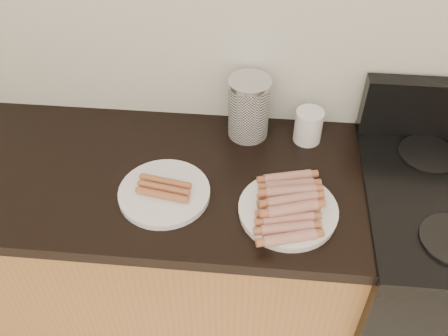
# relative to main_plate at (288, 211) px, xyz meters

# --- Properties ---
(wall_back) EXTENTS (4.00, 0.04, 2.60)m
(wall_back) POSITION_rel_main_plate_xyz_m (-0.17, 0.43, 0.39)
(wall_back) COLOR silver
(wall_back) RESTS_ON ground
(cabinet_base) EXTENTS (2.20, 0.59, 0.86)m
(cabinet_base) POSITION_rel_main_plate_xyz_m (-0.87, 0.12, -0.48)
(cabinet_base) COLOR #AA6A2D
(cabinet_base) RESTS_ON floor
(counter_slab) EXTENTS (2.20, 0.62, 0.04)m
(counter_slab) POSITION_rel_main_plate_xyz_m (-0.87, 0.12, -0.03)
(counter_slab) COLOR black
(counter_slab) RESTS_ON cabinet_base
(burner_far_left) EXTENTS (0.18, 0.18, 0.01)m
(burner_far_left) POSITION_rel_main_plate_xyz_m (0.44, 0.27, 0.01)
(burner_far_left) COLOR black
(burner_far_left) RESTS_ON stove
(main_plate) EXTENTS (0.30, 0.30, 0.02)m
(main_plate) POSITION_rel_main_plate_xyz_m (0.00, 0.00, 0.00)
(main_plate) COLOR white
(main_plate) RESTS_ON counter_slab
(side_plate) EXTENTS (0.35, 0.35, 0.02)m
(side_plate) POSITION_rel_main_plate_xyz_m (-0.36, 0.04, 0.00)
(side_plate) COLOR white
(side_plate) RESTS_ON counter_slab
(hotdog_pile) EXTENTS (0.14, 0.29, 0.06)m
(hotdog_pile) POSITION_rel_main_plate_xyz_m (0.00, 0.00, 0.03)
(hotdog_pile) COLOR brown
(hotdog_pile) RESTS_ON main_plate
(plain_sausages) EXTENTS (0.14, 0.10, 0.02)m
(plain_sausages) POSITION_rel_main_plate_xyz_m (-0.36, 0.04, 0.02)
(plain_sausages) COLOR #CC874A
(plain_sausages) RESTS_ON side_plate
(canister) EXTENTS (0.14, 0.14, 0.21)m
(canister) POSITION_rel_main_plate_xyz_m (-0.13, 0.34, 0.10)
(canister) COLOR white
(canister) RESTS_ON counter_slab
(mug) EXTENTS (0.10, 0.10, 0.11)m
(mug) POSITION_rel_main_plate_xyz_m (0.06, 0.33, 0.05)
(mug) COLOR white
(mug) RESTS_ON counter_slab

